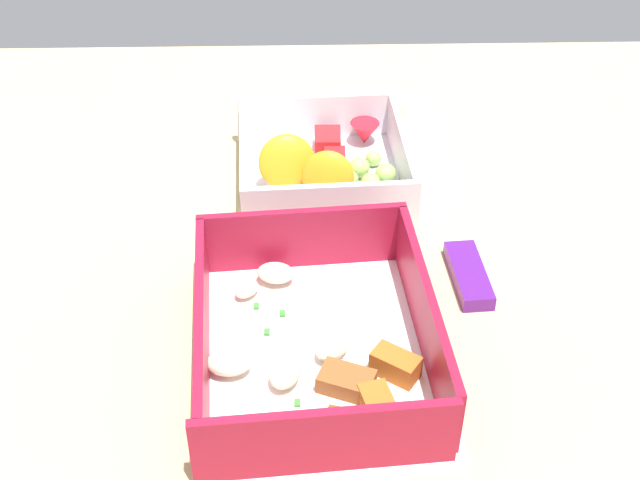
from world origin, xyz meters
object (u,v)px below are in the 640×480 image
at_px(fruit_bowl, 325,167).
at_px(pasta_container, 316,344).
at_px(paper_cup_liner, 413,109).
at_px(candy_bar, 468,275).

bearing_deg(fruit_bowl, pasta_container, -3.44).
bearing_deg(paper_cup_liner, fruit_bowl, -38.02).
height_order(fruit_bowl, paper_cup_liner, fruit_bowl).
height_order(fruit_bowl, candy_bar, fruit_bowl).
xyz_separation_m(pasta_container, candy_bar, (-0.08, 0.12, -0.01)).
height_order(candy_bar, paper_cup_liner, paper_cup_liner).
xyz_separation_m(pasta_container, fruit_bowl, (-0.22, 0.01, 0.00)).
xyz_separation_m(pasta_container, paper_cup_liner, (-0.33, 0.10, -0.01)).
distance_m(pasta_container, candy_bar, 0.14).
bearing_deg(fruit_bowl, candy_bar, 37.90).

